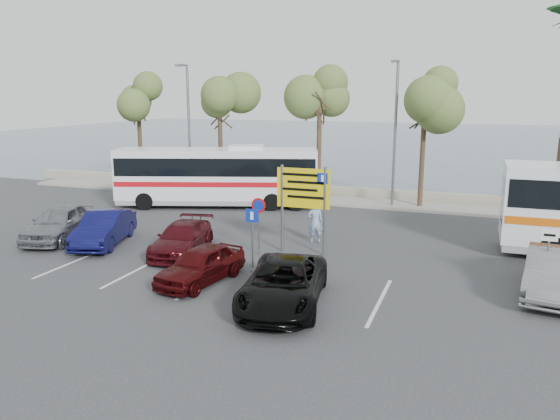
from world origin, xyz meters
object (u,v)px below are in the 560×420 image
(street_lamp_right, at_px, (395,127))
(car_silver_b, at_px, (552,273))
(pedestrian_far, at_px, (530,234))
(coach_bus_left, at_px, (217,178))
(suv_black, at_px, (283,284))
(street_lamp_left, at_px, (188,122))
(car_maroon, at_px, (182,239))
(direction_sign, at_px, (303,195))
(car_red, at_px, (201,264))
(car_silver_a, at_px, (59,223))
(car_blue, at_px, (104,228))
(pedestrian_near, at_px, (315,222))

(street_lamp_right, xyz_separation_m, car_silver_b, (7.00, -12.02, -3.85))
(street_lamp_right, bearing_deg, pedestrian_far, -48.24)
(coach_bus_left, distance_m, suv_black, 15.48)
(street_lamp_left, height_order, car_maroon, street_lamp_left)
(direction_sign, bearing_deg, car_red, -116.09)
(direction_sign, height_order, car_red, direction_sign)
(car_silver_a, relative_size, pedestrian_far, 2.64)
(car_blue, bearing_deg, direction_sign, -6.23)
(street_lamp_left, relative_size, car_silver_b, 1.76)
(pedestrian_far, bearing_deg, pedestrian_near, 71.53)
(car_maroon, height_order, car_silver_b, car_silver_b)
(direction_sign, xyz_separation_m, pedestrian_far, (8.62, 2.90, -1.57))
(car_silver_a, distance_m, suv_black, 12.58)
(suv_black, relative_size, car_silver_b, 1.10)
(car_silver_b, xyz_separation_m, pedestrian_near, (-9.01, 3.50, 0.17))
(suv_black, height_order, car_silver_b, car_silver_b)
(car_red, height_order, suv_black, suv_black)
(street_lamp_left, relative_size, car_silver_a, 1.76)
(direction_sign, xyz_separation_m, car_silver_b, (9.00, -1.70, -1.68))
(suv_black, bearing_deg, car_maroon, 136.51)
(coach_bus_left, distance_m, car_silver_b, 18.82)
(direction_sign, height_order, pedestrian_near, direction_sign)
(car_red, bearing_deg, pedestrian_near, 80.06)
(car_blue, distance_m, car_silver_b, 17.45)
(street_lamp_left, height_order, suv_black, street_lamp_left)
(pedestrian_near, bearing_deg, car_red, 49.92)
(car_silver_b, bearing_deg, car_red, -158.16)
(car_silver_a, bearing_deg, car_red, -33.49)
(car_red, bearing_deg, coach_bus_left, 123.25)
(street_lamp_left, bearing_deg, car_blue, -78.01)
(car_maroon, height_order, suv_black, suv_black)
(direction_sign, relative_size, car_silver_b, 0.79)
(street_lamp_right, height_order, direction_sign, street_lamp_right)
(coach_bus_left, xyz_separation_m, car_silver_b, (16.50, -9.00, -0.89))
(street_lamp_left, height_order, car_silver_b, street_lamp_left)
(car_blue, bearing_deg, street_lamp_right, 31.41)
(direction_sign, bearing_deg, car_silver_b, -10.68)
(coach_bus_left, bearing_deg, pedestrian_near, -36.30)
(street_lamp_right, relative_size, pedestrian_far, 4.64)
(coach_bus_left, height_order, pedestrian_near, coach_bus_left)
(car_blue, bearing_deg, street_lamp_left, 84.40)
(direction_sign, bearing_deg, suv_black, -78.26)
(direction_sign, height_order, pedestrian_far, direction_sign)
(car_silver_a, height_order, pedestrian_near, pedestrian_near)
(direction_sign, height_order, coach_bus_left, direction_sign)
(direction_sign, relative_size, car_maroon, 0.84)
(car_blue, bearing_deg, car_red, -42.19)
(suv_black, bearing_deg, pedestrian_near, 88.93)
(suv_black, bearing_deg, street_lamp_left, 117.41)
(car_maroon, bearing_deg, suv_black, -44.29)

